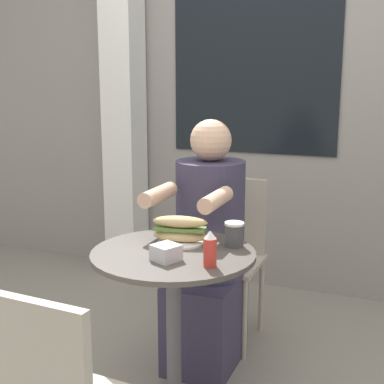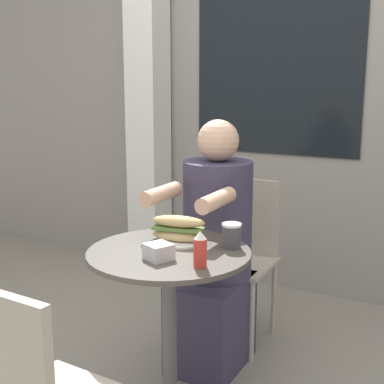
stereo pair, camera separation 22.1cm
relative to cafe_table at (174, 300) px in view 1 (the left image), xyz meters
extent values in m
cube|color=gray|center=(0.00, 1.66, 0.86)|extent=(8.00, 0.08, 2.80)
cube|color=black|center=(-0.16, 1.61, 1.02)|extent=(1.11, 0.01, 1.27)
cube|color=silver|center=(-1.06, 1.48, 0.66)|extent=(0.23, 0.23, 2.40)
cylinder|color=#47423D|center=(0.00, 0.00, 0.19)|extent=(0.65, 0.65, 0.02)
cylinder|color=#515156|center=(0.00, 0.00, -0.17)|extent=(0.06, 0.06, 0.70)
cube|color=#ADA393|center=(-0.05, 0.76, -0.10)|extent=(0.39, 0.39, 0.02)
cube|color=#ADA393|center=(-0.05, 0.93, 0.12)|extent=(0.35, 0.04, 0.42)
cylinder|color=#ADA393|center=(0.12, 0.60, -0.32)|extent=(0.03, 0.03, 0.43)
cylinder|color=#ADA393|center=(-0.21, 0.59, -0.32)|extent=(0.03, 0.03, 0.43)
cylinder|color=#ADA393|center=(0.11, 0.93, -0.32)|extent=(0.03, 0.03, 0.43)
cylinder|color=#ADA393|center=(-0.22, 0.92, -0.32)|extent=(0.03, 0.03, 0.43)
cube|color=#38334C|center=(-0.05, 0.48, -0.31)|extent=(0.32, 0.42, 0.45)
cylinder|color=#38334C|center=(-0.05, 0.54, 0.20)|extent=(0.33, 0.33, 0.57)
sphere|color=#D6A889|center=(-0.05, 0.54, 0.58)|extent=(0.20, 0.20, 0.20)
cylinder|color=#D6A889|center=(0.09, 0.24, 0.37)|extent=(0.07, 0.27, 0.07)
cylinder|color=#D6A889|center=(-0.18, 0.24, 0.37)|extent=(0.07, 0.27, 0.07)
cube|color=#ADA393|center=(-0.01, -0.83, 0.12)|extent=(0.35, 0.05, 0.42)
cylinder|color=white|center=(-0.02, 0.10, 0.21)|extent=(0.19, 0.19, 0.01)
ellipsoid|color=#DBB77A|center=(-0.02, 0.10, 0.24)|extent=(0.24, 0.11, 0.05)
cube|color=olive|center=(-0.02, 0.10, 0.27)|extent=(0.22, 0.11, 0.01)
ellipsoid|color=#DBB77A|center=(-0.02, 0.10, 0.30)|extent=(0.24, 0.11, 0.05)
cylinder|color=#424247|center=(0.20, 0.15, 0.25)|extent=(0.07, 0.07, 0.09)
cylinder|color=white|center=(0.20, 0.15, 0.30)|extent=(0.08, 0.08, 0.01)
cube|color=silver|center=(0.02, -0.11, 0.23)|extent=(0.12, 0.12, 0.06)
cylinder|color=red|center=(0.19, -0.10, 0.26)|extent=(0.05, 0.05, 0.10)
cone|color=white|center=(0.19, -0.10, 0.32)|extent=(0.04, 0.04, 0.03)
camera|label=1|loc=(0.84, -1.81, 0.87)|focal=50.00mm
camera|label=2|loc=(1.04, -1.71, 0.87)|focal=50.00mm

